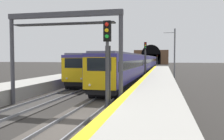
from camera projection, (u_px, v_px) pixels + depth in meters
ground_plane at (64, 129)px, 10.97m from camera, size 320.00×320.00×0.00m
platform_right at (147, 123)px, 10.11m from camera, size 112.00×3.65×1.07m
platform_right_edge_strip at (111, 109)px, 10.43m from camera, size 112.00×0.50×0.01m
track_main_line at (64, 129)px, 10.97m from camera, size 160.00×2.84×0.21m
train_main_approaching at (144, 63)px, 54.59m from camera, size 75.93×3.09×3.88m
train_adjacent_platform at (114, 64)px, 42.28m from camera, size 39.30×3.02×3.84m
railway_signal_near at (107, 61)px, 12.01m from camera, size 0.39×0.38×5.23m
railway_signal_mid at (145, 57)px, 36.07m from camera, size 0.39×0.38×5.76m
railway_signal_far at (157, 59)px, 96.25m from camera, size 0.39×0.38×4.57m
overhead_signal_gantry at (63, 35)px, 15.86m from camera, size 0.70×8.18×6.43m
tunnel_portal at (151, 57)px, 121.36m from camera, size 2.34×17.60×10.12m
catenary_mast_near at (174, 54)px, 35.54m from camera, size 0.22×1.78×7.76m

